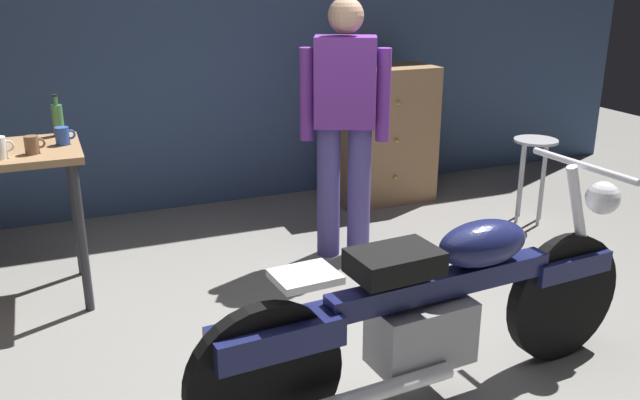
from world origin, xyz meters
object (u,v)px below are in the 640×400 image
at_px(mug_brown_stoneware, 32,145).
at_px(bottle, 58,119).
at_px(motorcycle, 436,307).
at_px(mug_blue_enamel, 63,136).
at_px(shop_stool, 534,158).
at_px(person_standing, 345,119).
at_px(wooden_dresser, 383,135).

bearing_deg(mug_brown_stoneware, bottle, 69.36).
height_order(motorcycle, mug_blue_enamel, mug_blue_enamel).
bearing_deg(shop_stool, motorcycle, -138.54).
distance_m(person_standing, mug_blue_enamel, 1.68).
relative_size(shop_stool, mug_blue_enamel, 5.88).
bearing_deg(mug_blue_enamel, mug_brown_stoneware, -136.73).
relative_size(person_standing, wooden_dresser, 1.52).
bearing_deg(wooden_dresser, mug_blue_enamel, -160.98).
xyz_separation_m(wooden_dresser, bottle, (-2.47, -0.60, 0.45)).
distance_m(shop_stool, bottle, 3.31).
distance_m(person_standing, shop_stool, 1.63).
bearing_deg(bottle, motorcycle, -54.81).
height_order(wooden_dresser, mug_blue_enamel, wooden_dresser).
height_order(motorcycle, shop_stool, motorcycle).
xyz_separation_m(person_standing, wooden_dresser, (0.78, 0.94, -0.38)).
bearing_deg(shop_stool, mug_blue_enamel, 179.03).
height_order(shop_stool, mug_blue_enamel, mug_blue_enamel).
bearing_deg(bottle, mug_brown_stoneware, -110.64).
distance_m(mug_brown_stoneware, mug_blue_enamel, 0.22).
xyz_separation_m(motorcycle, mug_brown_stoneware, (-1.53, 1.56, 0.50)).
xyz_separation_m(shop_stool, mug_brown_stoneware, (-3.40, -0.09, 0.45)).
height_order(shop_stool, mug_brown_stoneware, mug_brown_stoneware).
bearing_deg(wooden_dresser, person_standing, -129.73).
relative_size(motorcycle, wooden_dresser, 1.99).
relative_size(wooden_dresser, mug_blue_enamel, 10.11).
height_order(wooden_dresser, mug_brown_stoneware, wooden_dresser).
xyz_separation_m(motorcycle, wooden_dresser, (1.09, 2.56, 0.10)).
height_order(motorcycle, bottle, bottle).
height_order(mug_brown_stoneware, mug_blue_enamel, mug_blue_enamel).
height_order(shop_stool, bottle, bottle).
xyz_separation_m(motorcycle, shop_stool, (1.88, 1.66, 0.05)).
xyz_separation_m(mug_brown_stoneware, mug_blue_enamel, (0.16, 0.15, 0.00)).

